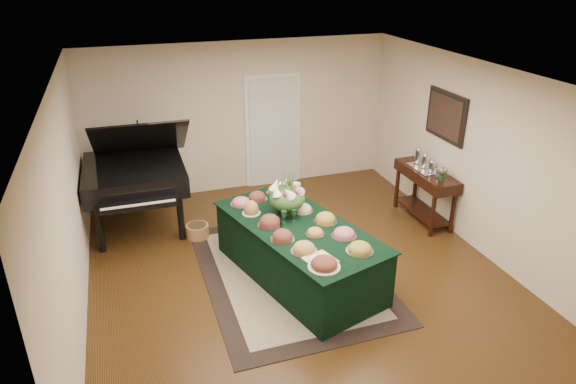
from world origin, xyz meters
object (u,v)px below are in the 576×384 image
object	(u,v)px
buffet_table	(298,251)
grand_piano	(135,173)
mahogany_sideboard	(426,182)
floral_centerpiece	(287,194)

from	to	relation	value
buffet_table	grand_piano	bearing A→B (deg)	131.54
grand_piano	mahogany_sideboard	distance (m)	4.62
floral_centerpiece	grand_piano	bearing A→B (deg)	136.13
buffet_table	grand_piano	distance (m)	2.95
floral_centerpiece	grand_piano	distance (m)	2.62
buffet_table	grand_piano	xyz separation A→B (m)	(-1.93, 2.17, 0.53)
floral_centerpiece	mahogany_sideboard	xyz separation A→B (m)	(2.56, 0.59, -0.41)
floral_centerpiece	mahogany_sideboard	bearing A→B (deg)	13.00
floral_centerpiece	mahogany_sideboard	world-z (taller)	floral_centerpiece
mahogany_sideboard	grand_piano	bearing A→B (deg)	164.59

